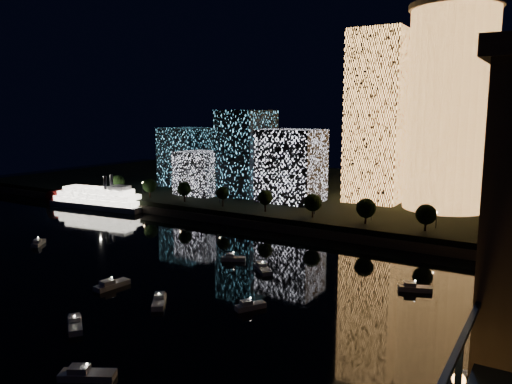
# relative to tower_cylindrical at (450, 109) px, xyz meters

# --- Properties ---
(ground) EXTENTS (520.00, 520.00, 0.00)m
(ground) POSITION_rel_tower_cylindrical_xyz_m (-27.27, -130.61, -44.10)
(ground) COLOR black
(ground) RESTS_ON ground
(far_bank) EXTENTS (420.00, 160.00, 5.00)m
(far_bank) POSITION_rel_tower_cylindrical_xyz_m (-27.27, 29.39, -41.60)
(far_bank) COLOR black
(far_bank) RESTS_ON ground
(seawall) EXTENTS (420.00, 6.00, 3.00)m
(seawall) POSITION_rel_tower_cylindrical_xyz_m (-27.27, -48.61, -42.60)
(seawall) COLOR #6B5E4C
(seawall) RESTS_ON ground
(tower_cylindrical) EXTENTS (34.00, 34.00, 77.95)m
(tower_cylindrical) POSITION_rel_tower_cylindrical_xyz_m (0.00, 0.00, 0.00)
(tower_cylindrical) COLOR #FFA751
(tower_cylindrical) RESTS_ON far_bank
(tower_rectangular) EXTENTS (22.40, 22.40, 71.28)m
(tower_rectangular) POSITION_rel_tower_cylindrical_xyz_m (-29.17, 2.62, -3.46)
(tower_rectangular) COLOR #FFA751
(tower_rectangular) RESTS_ON far_bank
(midrise_blocks) EXTENTS (91.98, 40.25, 38.72)m
(midrise_blocks) POSITION_rel_tower_cylindrical_xyz_m (-91.59, -12.28, -23.23)
(midrise_blocks) COLOR white
(midrise_blocks) RESTS_ON far_bank
(riverboat) EXTENTS (53.34, 16.60, 15.81)m
(riverboat) POSITION_rel_tower_cylindrical_xyz_m (-140.36, -53.85, -40.05)
(riverboat) COLOR silver
(riverboat) RESTS_ON ground
(motorboats) EXTENTS (141.64, 75.17, 2.78)m
(motorboats) POSITION_rel_tower_cylindrical_xyz_m (-31.12, -122.68, -43.29)
(motorboats) COLOR silver
(motorboats) RESTS_ON ground
(esplanade_trees) EXTENTS (165.95, 6.81, 8.90)m
(esplanade_trees) POSITION_rel_tower_cylindrical_xyz_m (-58.42, -42.61, -33.63)
(esplanade_trees) COLOR black
(esplanade_trees) RESTS_ON far_bank
(street_lamps) EXTENTS (132.70, 0.70, 5.65)m
(street_lamps) POSITION_rel_tower_cylindrical_xyz_m (-61.27, -36.61, -35.08)
(street_lamps) COLOR black
(street_lamps) RESTS_ON far_bank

